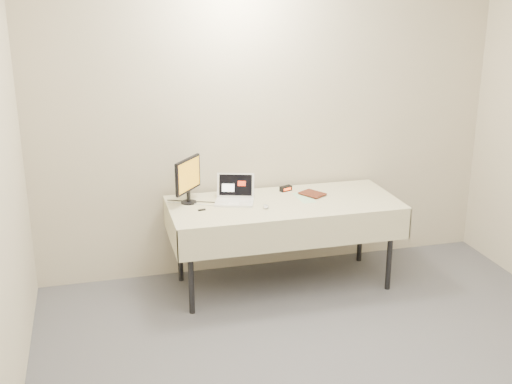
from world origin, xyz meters
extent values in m
cube|color=beige|center=(0.00, 2.50, 1.35)|extent=(4.00, 0.10, 2.70)
cylinder|color=black|center=(-0.82, 1.75, 0.34)|extent=(0.04, 0.04, 0.69)
cylinder|color=black|center=(0.82, 1.75, 0.34)|extent=(0.04, 0.04, 0.69)
cylinder|color=black|center=(-0.82, 2.34, 0.34)|extent=(0.04, 0.04, 0.69)
cylinder|color=black|center=(0.82, 2.34, 0.34)|extent=(0.04, 0.04, 0.69)
cube|color=gray|center=(0.00, 2.04, 0.71)|extent=(1.80, 0.75, 0.04)
cube|color=beige|center=(0.00, 2.04, 0.73)|extent=(1.86, 0.81, 0.01)
cube|color=beige|center=(0.00, 1.64, 0.60)|extent=(1.86, 0.01, 0.25)
cube|color=beige|center=(0.00, 2.45, 0.60)|extent=(1.86, 0.01, 0.25)
cube|color=beige|center=(-0.93, 2.04, 0.60)|extent=(0.01, 0.81, 0.25)
cube|color=beige|center=(0.93, 2.04, 0.60)|extent=(0.01, 0.81, 0.25)
cube|color=white|center=(-0.40, 2.11, 0.75)|extent=(0.36, 0.30, 0.02)
cube|color=white|center=(-0.36, 2.24, 0.85)|extent=(0.31, 0.15, 0.19)
cube|color=black|center=(-0.36, 2.24, 0.85)|extent=(0.27, 0.13, 0.16)
cylinder|color=black|center=(-0.75, 2.21, 0.74)|extent=(0.18, 0.18, 0.01)
cube|color=black|center=(-0.75, 2.21, 0.79)|extent=(0.03, 0.03, 0.09)
cube|color=black|center=(-0.75, 2.21, 0.97)|extent=(0.24, 0.30, 0.27)
cube|color=orange|center=(-0.75, 2.21, 0.97)|extent=(0.20, 0.26, 0.23)
imported|color=maroon|center=(0.22, 2.11, 0.84)|extent=(0.14, 0.09, 0.20)
cube|color=black|center=(0.10, 2.32, 0.76)|extent=(0.11, 0.08, 0.04)
cube|color=#FF400C|center=(0.11, 2.29, 0.76)|extent=(0.07, 0.03, 0.02)
ellipsoid|color=#BABABC|center=(-0.18, 1.94, 0.75)|extent=(0.06, 0.10, 0.02)
cube|color=#B6E5B6|center=(0.19, 2.11, 0.74)|extent=(0.13, 0.30, 0.00)
cube|color=black|center=(-0.68, 2.01, 0.74)|extent=(0.06, 0.03, 0.01)
camera|label=1|loc=(-1.46, -2.65, 2.42)|focal=45.00mm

